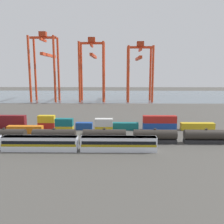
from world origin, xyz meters
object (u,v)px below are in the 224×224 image
(shipping_container_12, at_px, (122,126))
(shipping_container_15, at_px, (197,126))
(passenger_train, at_px, (40,143))
(gantry_crane_west, at_px, (45,60))
(gantry_crane_central, at_px, (92,63))
(shipping_container_9, at_px, (47,126))
(shipping_container_1, at_px, (25,130))
(gantry_crane_east, at_px, (140,65))
(freight_tank_row, at_px, (104,136))

(shipping_container_12, xyz_separation_m, shipping_container_15, (27.59, 0.00, 0.00))
(passenger_train, height_order, gantry_crane_west, gantry_crane_west)
(passenger_train, xyz_separation_m, shipping_container_12, (22.52, 24.03, -0.84))
(shipping_container_12, bearing_deg, gantry_crane_west, 120.63)
(passenger_train, distance_m, gantry_crane_west, 120.56)
(shipping_container_12, xyz_separation_m, gantry_crane_central, (-19.07, 89.90, 26.12))
(shipping_container_9, bearing_deg, gantry_crane_central, 84.59)
(shipping_container_1, height_order, shipping_container_12, same)
(gantry_crane_east, bearing_deg, freight_tank_row, -100.92)
(shipping_container_15, bearing_deg, shipping_container_9, 180.00)
(freight_tank_row, relative_size, shipping_container_9, 12.08)
(shipping_container_9, bearing_deg, shipping_container_1, -135.56)
(gantry_crane_east, bearing_deg, shipping_container_9, -115.40)
(shipping_container_1, height_order, gantry_crane_west, gantry_crane_west)
(gantry_crane_west, bearing_deg, gantry_crane_central, 0.72)
(shipping_container_9, distance_m, gantry_crane_west, 97.06)
(freight_tank_row, distance_m, shipping_container_15, 37.02)
(shipping_container_15, bearing_deg, gantry_crane_east, 98.12)
(shipping_container_1, relative_size, gantry_crane_west, 0.25)
(freight_tank_row, distance_m, shipping_container_1, 29.87)
(shipping_container_9, bearing_deg, shipping_container_12, 0.00)
(shipping_container_12, bearing_deg, shipping_container_15, 0.00)
(shipping_container_15, distance_m, gantry_crane_east, 93.55)
(shipping_container_9, xyz_separation_m, gantry_crane_central, (8.52, 89.90, 26.12))
(passenger_train, relative_size, gantry_crane_central, 1.40)
(shipping_container_9, height_order, shipping_container_15, same)
(passenger_train, bearing_deg, gantry_crane_west, 105.03)
(freight_tank_row, height_order, shipping_container_15, freight_tank_row)
(shipping_container_12, relative_size, gantry_crane_west, 0.25)
(gantry_crane_central, bearing_deg, shipping_container_9, -95.41)
(gantry_crane_central, relative_size, gantry_crane_east, 1.07)
(shipping_container_1, distance_m, gantry_crane_west, 101.08)
(shipping_container_15, height_order, gantry_crane_central, gantry_crane_central)
(freight_tank_row, xyz_separation_m, shipping_container_1, (-27.87, 10.70, -0.78))
(shipping_container_9, distance_m, shipping_container_12, 27.59)
(shipping_container_12, bearing_deg, gantry_crane_east, 80.57)
(shipping_container_9, distance_m, gantry_crane_east, 101.93)
(shipping_container_12, bearing_deg, gantry_crane_central, 101.98)
(shipping_container_15, bearing_deg, gantry_crane_west, 132.01)
(shipping_container_15, height_order, gantry_crane_east, gantry_crane_east)
(freight_tank_row, bearing_deg, shipping_container_12, 71.28)
(shipping_container_12, bearing_deg, passenger_train, -133.14)
(passenger_train, xyz_separation_m, shipping_container_15, (50.11, 24.03, -0.84))
(shipping_container_1, height_order, shipping_container_9, same)
(shipping_container_1, height_order, shipping_container_15, same)
(shipping_container_12, distance_m, shipping_container_15, 27.59)
(shipping_container_1, distance_m, gantry_crane_east, 109.45)
(shipping_container_9, relative_size, shipping_container_12, 0.50)
(gantry_crane_east, bearing_deg, shipping_container_12, -99.43)
(passenger_train, relative_size, freight_tank_row, 0.86)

